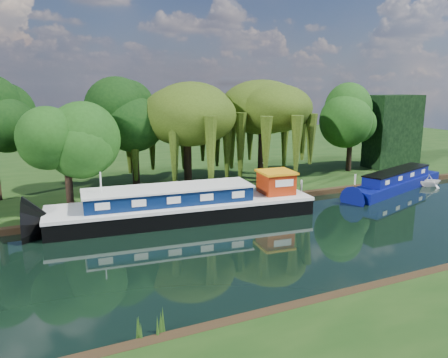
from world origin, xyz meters
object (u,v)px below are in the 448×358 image
white_cruiser (429,186)px  dutch_barge (186,205)px  narrowboat (397,182)px  red_dinghy (103,230)px

white_cruiser → dutch_barge: bearing=99.7°
white_cruiser → narrowboat: bearing=93.9°
narrowboat → red_dinghy: narrowboat is taller
dutch_barge → narrowboat: 20.89m
red_dinghy → white_cruiser: white_cruiser is taller
dutch_barge → white_cruiser: size_ratio=7.85×
dutch_barge → narrowboat: size_ratio=1.40×
dutch_barge → red_dinghy: bearing=-173.0°
dutch_barge → narrowboat: (20.89, 0.26, -0.28)m
red_dinghy → narrowboat: bearing=-83.7°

